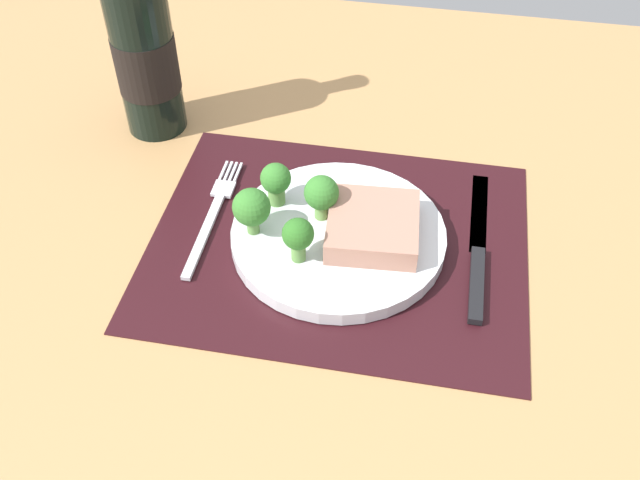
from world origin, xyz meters
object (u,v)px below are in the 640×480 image
Objects in this scene: knife at (478,254)px; wine_bottle at (144,52)px; fork at (213,214)px; plate at (338,236)px; steak at (373,226)px.

knife is 45.77cm from wine_bottle.
fork is 0.83× the size of knife.
fork is at bearing 174.41° from plate.
plate reaches higher than fork.
wine_bottle reaches higher than fork.
wine_bottle reaches higher than knife.
plate is at bearing -8.90° from fork.
plate is 14.61cm from fork.
wine_bottle reaches higher than plate.
plate is 1.00× the size of knife.
wine_bottle is at bearing 159.71° from knife.
plate is 4.21cm from steak.
knife is 0.79× the size of wine_bottle.
plate is 0.79× the size of wine_bottle.
wine_bottle is (-26.53, 17.07, 9.59)cm from plate.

